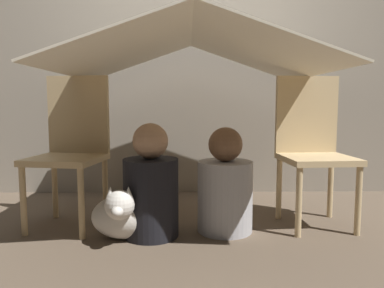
{
  "coord_description": "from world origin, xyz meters",
  "views": [
    {
      "loc": [
        -0.03,
        -2.2,
        0.76
      ],
      "look_at": [
        0.0,
        0.07,
        0.52
      ],
      "focal_mm": 35.0,
      "sensor_mm": 36.0,
      "label": 1
    }
  ],
  "objects": [
    {
      "name": "ground_plane",
      "position": [
        0.0,
        0.0,
        0.0
      ],
      "size": [
        8.8,
        8.8,
        0.0
      ],
      "primitive_type": "plane",
      "color": "brown"
    },
    {
      "name": "wall_back",
      "position": [
        0.0,
        1.02,
        1.25
      ],
      "size": [
        7.0,
        0.05,
        2.5
      ],
      "color": "gray",
      "rests_on": "ground_plane"
    },
    {
      "name": "chair_left",
      "position": [
        -0.76,
        0.15,
        0.51
      ],
      "size": [
        0.47,
        0.47,
        0.94
      ],
      "rotation": [
        0.0,
        0.0,
        -0.17
      ],
      "color": "#D1B27F",
      "rests_on": "ground_plane"
    },
    {
      "name": "chair_right",
      "position": [
        0.77,
        0.15,
        0.51
      ],
      "size": [
        0.44,
        0.44,
        0.94
      ],
      "rotation": [
        0.0,
        0.0,
        0.07
      ],
      "color": "#D1B27F",
      "rests_on": "ground_plane"
    },
    {
      "name": "sheet_canopy",
      "position": [
        0.0,
        0.07,
        1.08
      ],
      "size": [
        1.55,
        1.3,
        0.28
      ],
      "color": "silver"
    },
    {
      "name": "person_front",
      "position": [
        -0.24,
        -0.09,
        0.28
      ],
      "size": [
        0.32,
        0.32,
        0.66
      ],
      "color": "black",
      "rests_on": "ground_plane"
    },
    {
      "name": "person_second",
      "position": [
        0.2,
        -0.01,
        0.26
      ],
      "size": [
        0.33,
        0.33,
        0.63
      ],
      "color": "#B2B2B7",
      "rests_on": "ground_plane"
    },
    {
      "name": "dog",
      "position": [
        -0.39,
        -0.15,
        0.14
      ],
      "size": [
        0.37,
        0.38,
        0.33
      ],
      "color": "silver",
      "rests_on": "ground_plane"
    }
  ]
}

